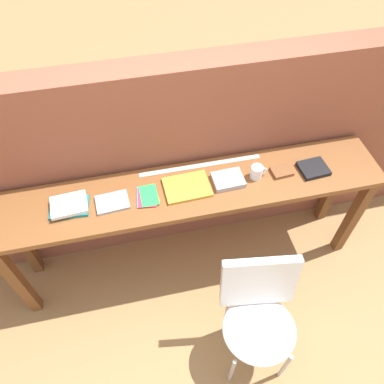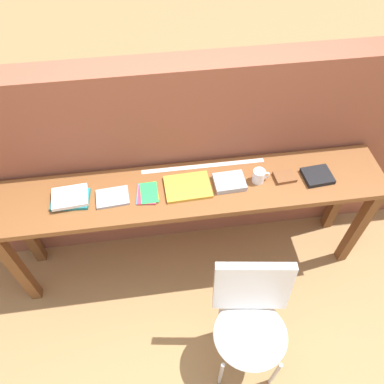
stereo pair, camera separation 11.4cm
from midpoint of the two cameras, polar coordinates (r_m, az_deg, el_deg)
ground_plane at (r=2.94m, az=-0.07°, el=-14.90°), size 40.00×40.00×0.00m
brick_wall_back at (r=2.63m, az=-3.06°, el=4.75°), size 6.00×0.20×1.55m
sideboard at (r=2.44m, az=-1.59°, el=-1.49°), size 2.50×0.44×0.88m
chair_white_moulded at (r=2.33m, az=8.71°, el=-17.85°), size 0.50×0.51×0.89m
book_stack_leftmost at (r=2.35m, az=-19.54°, el=-2.06°), size 0.24×0.18×0.05m
magazine_cycling at (r=2.32m, az=-13.42°, el=-1.58°), size 0.21×0.16×0.02m
pamphlet_pile_colourful at (r=2.31m, az=-8.17°, el=-0.64°), size 0.14×0.19×0.01m
book_open_centre at (r=2.33m, az=-2.17°, el=0.70°), size 0.29×0.22×0.02m
book_grey_hardcover at (r=2.36m, az=4.15°, el=1.83°), size 0.20×0.16×0.03m
mug at (r=2.39m, az=8.52°, el=2.99°), size 0.11×0.08×0.09m
leather_journal_brown at (r=2.46m, az=12.22°, el=3.06°), size 0.14×0.11×0.02m
book_repair_rightmost at (r=2.53m, az=16.78°, el=3.40°), size 0.19×0.17×0.03m
ruler_metal_back_edge at (r=2.46m, az=-0.04°, el=4.01°), size 0.81×0.03×0.00m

